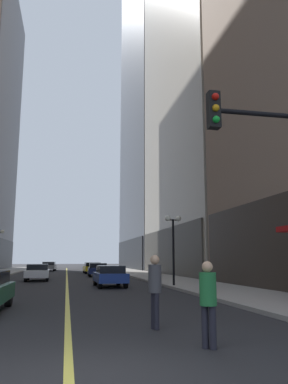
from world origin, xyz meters
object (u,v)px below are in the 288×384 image
at_px(car_navy, 98,269).
at_px(fire_hydrant_right, 209,286).
at_px(pedestrian_with_orange_bag, 155,285).
at_px(pedestrian_in_green_parka, 208,297).
at_px(car_yellow, 92,267).
at_px(street_lamp_right_mid, 173,234).
at_px(car_white, 38,272).
at_px(car_grey, 49,266).
at_px(car_blue, 110,275).

bearing_deg(car_navy, fire_hydrant_right, -79.40).
bearing_deg(fire_hydrant_right, pedestrian_with_orange_bag, -118.75).
relative_size(pedestrian_in_green_parka, fire_hydrant_right, 2.11).
xyz_separation_m(car_yellow, street_lamp_right_mid, (3.41, -24.35, 2.53)).
distance_m(car_white, pedestrian_in_green_parka, 25.64).
xyz_separation_m(car_white, pedestrian_with_orange_bag, (4.50, -22.86, 0.36)).
relative_size(car_grey, street_lamp_right_mid, 1.09).
distance_m(car_navy, pedestrian_in_green_parka, 31.78).
relative_size(car_blue, car_white, 0.90).
bearing_deg(car_yellow, pedestrian_in_green_parka, -90.41).
height_order(car_navy, pedestrian_with_orange_bag, pedestrian_with_orange_bag).
bearing_deg(street_lamp_right_mid, car_yellow, 97.97).
xyz_separation_m(pedestrian_in_green_parka, street_lamp_right_mid, (3.70, 15.65, 2.28)).
relative_size(car_blue, car_yellow, 0.85).
relative_size(pedestrian_in_green_parka, street_lamp_right_mid, 0.38).
bearing_deg(car_white, car_yellow, 70.19).
height_order(car_white, fire_hydrant_right, car_white).
height_order(car_white, car_navy, same).
height_order(car_white, pedestrian_with_orange_bag, pedestrian_with_orange_bag).
height_order(car_navy, pedestrian_in_green_parka, pedestrian_in_green_parka).
distance_m(car_blue, pedestrian_with_orange_bag, 14.82).
bearing_deg(fire_hydrant_right, pedestrian_in_green_parka, -110.97).
bearing_deg(car_grey, fire_hydrant_right, -76.62).
xyz_separation_m(car_blue, fire_hydrant_right, (4.27, -6.13, -0.32)).
bearing_deg(street_lamp_right_mid, car_blue, 159.16).
distance_m(car_blue, pedestrian_in_green_parka, 17.08).
relative_size(car_white, pedestrian_in_green_parka, 2.70).
bearing_deg(pedestrian_with_orange_bag, car_grey, 95.55).
relative_size(car_white, car_yellow, 0.94).
bearing_deg(pedestrian_in_green_parka, fire_hydrant_right, 69.03).
bearing_deg(car_navy, car_white, -128.93).
relative_size(car_navy, street_lamp_right_mid, 0.97).
distance_m(car_yellow, car_grey, 12.15).
relative_size(car_yellow, car_grey, 1.00).
bearing_deg(car_yellow, car_white, -109.81).
height_order(car_white, car_yellow, same).
relative_size(pedestrian_in_green_parka, pedestrian_with_orange_bag, 0.92).
bearing_deg(car_yellow, car_navy, -89.91).
height_order(pedestrian_in_green_parka, fire_hydrant_right, pedestrian_in_green_parka).
height_order(pedestrian_in_green_parka, pedestrian_with_orange_bag, pedestrian_with_orange_bag).
bearing_deg(car_yellow, pedestrian_with_orange_bag, -91.29).
bearing_deg(car_grey, car_white, -89.53).
height_order(pedestrian_with_orange_bag, street_lamp_right_mid, street_lamp_right_mid).
distance_m(car_grey, pedestrian_with_orange_bag, 48.75).
relative_size(car_navy, fire_hydrant_right, 5.39).
xyz_separation_m(car_blue, car_white, (-4.99, 8.05, 0.00)).
distance_m(pedestrian_with_orange_bag, fire_hydrant_right, 9.92).
relative_size(car_blue, car_grey, 0.85).
xyz_separation_m(car_navy, street_lamp_right_mid, (3.40, -16.13, 2.54)).
height_order(car_grey, street_lamp_right_mid, street_lamp_right_mid).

